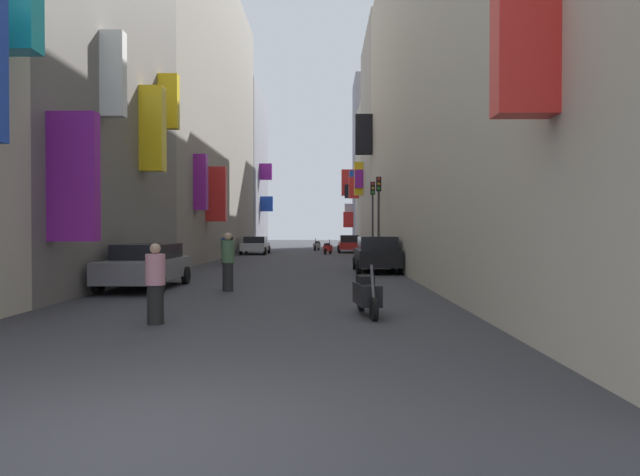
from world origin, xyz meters
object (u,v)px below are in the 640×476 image
(scooter_red, at_px, (328,248))
(pedestrian_near_right, at_px, (228,262))
(parked_car_grey, at_px, (146,265))
(pedestrian_crossing, at_px, (224,249))
(traffic_light_near_corner, at_px, (379,206))
(traffic_light_far_corner, at_px, (373,208))
(parked_car_silver, at_px, (256,245))
(pedestrian_mid_street, at_px, (155,284))
(parked_car_black, at_px, (377,254))
(pedestrian_near_left, at_px, (230,247))
(parked_car_red, at_px, (349,243))
(scooter_black, at_px, (367,294))
(scooter_silver, at_px, (317,246))

(scooter_red, distance_m, pedestrian_near_right, 26.01)
(parked_car_grey, height_order, pedestrian_crossing, pedestrian_crossing)
(traffic_light_near_corner, relative_size, traffic_light_far_corner, 0.99)
(parked_car_silver, distance_m, pedestrian_mid_street, 32.01)
(pedestrian_crossing, height_order, pedestrian_mid_street, pedestrian_crossing)
(parked_car_black, bearing_deg, pedestrian_near_left, 131.37)
(parked_car_black, xyz_separation_m, traffic_light_near_corner, (0.51, 4.43, 2.32))
(parked_car_red, bearing_deg, traffic_light_near_corner, -87.35)
(parked_car_grey, relative_size, parked_car_black, 1.07)
(pedestrian_near_right, relative_size, traffic_light_far_corner, 0.38)
(scooter_black, bearing_deg, parked_car_silver, 101.58)
(parked_car_grey, distance_m, traffic_light_far_corner, 17.41)
(parked_car_grey, bearing_deg, traffic_light_far_corner, 60.53)
(scooter_silver, height_order, traffic_light_near_corner, traffic_light_near_corner)
(parked_car_silver, bearing_deg, pedestrian_near_right, -84.60)
(parked_car_grey, bearing_deg, traffic_light_near_corner, 53.25)
(pedestrian_near_right, bearing_deg, parked_car_grey, 164.21)
(pedestrian_near_left, height_order, traffic_light_far_corner, traffic_light_far_corner)
(parked_car_red, relative_size, scooter_silver, 2.41)
(pedestrian_near_right, bearing_deg, traffic_light_far_corner, 69.95)
(pedestrian_near_left, distance_m, pedestrian_mid_street, 22.86)
(scooter_silver, xyz_separation_m, pedestrian_near_right, (-2.22, -33.04, 0.43))
(parked_car_black, xyz_separation_m, pedestrian_mid_street, (-5.62, -13.54, -0.03))
(parked_car_black, bearing_deg, pedestrian_crossing, 143.54)
(pedestrian_near_left, xyz_separation_m, traffic_light_far_corner, (8.62, -1.10, 2.34))
(parked_car_black, distance_m, pedestrian_near_left, 12.25)
(parked_car_red, relative_size, parked_car_black, 1.01)
(parked_car_red, distance_m, pedestrian_mid_street, 35.34)
(pedestrian_near_left, bearing_deg, pedestrian_crossing, -85.40)
(scooter_red, height_order, pedestrian_mid_street, pedestrian_mid_street)
(parked_car_silver, bearing_deg, scooter_red, -2.93)
(parked_car_black, relative_size, pedestrian_crossing, 2.55)
(parked_car_grey, xyz_separation_m, traffic_light_far_corner, (8.48, 15.01, 2.42))
(pedestrian_near_left, bearing_deg, parked_car_red, 57.34)
(pedestrian_mid_street, bearing_deg, traffic_light_far_corner, 74.14)
(parked_car_black, height_order, traffic_light_near_corner, traffic_light_near_corner)
(parked_car_red, height_order, scooter_red, parked_car_red)
(parked_car_silver, height_order, pedestrian_mid_street, pedestrian_mid_street)
(traffic_light_far_corner, bearing_deg, pedestrian_crossing, -164.52)
(pedestrian_near_right, xyz_separation_m, pedestrian_mid_street, (-0.38, -5.84, -0.10))
(parked_car_black, distance_m, parked_car_silver, 19.96)
(pedestrian_mid_street, height_order, traffic_light_far_corner, traffic_light_far_corner)
(scooter_silver, relative_size, scooter_black, 0.94)
(pedestrian_crossing, height_order, traffic_light_near_corner, traffic_light_near_corner)
(scooter_red, relative_size, scooter_black, 1.00)
(scooter_black, bearing_deg, pedestrian_near_left, 107.24)
(parked_car_grey, xyz_separation_m, pedestrian_near_right, (2.72, -0.77, 0.14))
(parked_car_silver, xyz_separation_m, pedestrian_near_right, (2.47, -26.10, 0.16))
(traffic_light_near_corner, bearing_deg, parked_car_black, -96.61)
(parked_car_red, relative_size, traffic_light_near_corner, 0.91)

